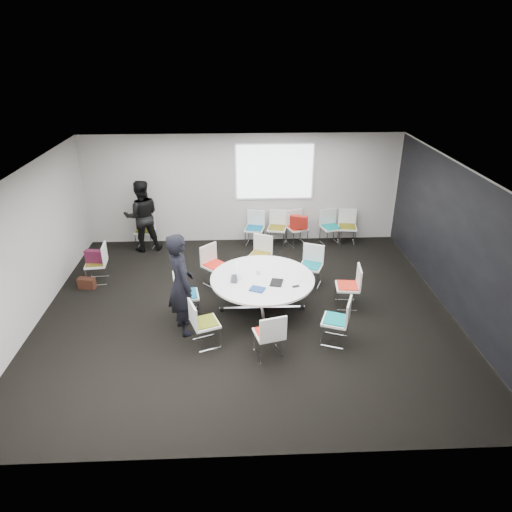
{
  "coord_description": "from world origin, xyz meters",
  "views": [
    {
      "loc": [
        -0.15,
        -7.7,
        4.92
      ],
      "look_at": [
        0.2,
        0.4,
        1.0
      ],
      "focal_mm": 32.0,
      "sensor_mm": 36.0,
      "label": 1
    }
  ],
  "objects_px": {
    "chair_back_e": "(347,233)",
    "chair_back_c": "(297,234)",
    "chair_back_d": "(330,233)",
    "chair_spare_left": "(98,270)",
    "chair_ring_e": "(187,303)",
    "chair_back_b": "(277,234)",
    "maroon_bag": "(95,256)",
    "person_main": "(181,284)",
    "chair_ring_c": "(260,262)",
    "chair_person_back": "(146,237)",
    "chair_ring_h": "(335,328)",
    "cup": "(258,272)",
    "brown_bag": "(87,283)",
    "chair_ring_d": "(215,272)",
    "laptop": "(237,279)",
    "conference_table": "(262,288)",
    "chair_ring_g": "(269,342)",
    "person_back": "(142,216)",
    "chair_ring_b": "(310,273)",
    "chair_ring_a": "(347,294)",
    "chair_back_a": "(255,235)",
    "chair_ring_f": "(205,331)"
  },
  "relations": [
    {
      "from": "chair_back_b",
      "to": "person_main",
      "type": "distance_m",
      "value": 4.36
    },
    {
      "from": "cup",
      "to": "chair_ring_a",
      "type": "bearing_deg",
      "value": -2.25
    },
    {
      "from": "chair_back_e",
      "to": "chair_back_c",
      "type": "bearing_deg",
      "value": 8.24
    },
    {
      "from": "chair_ring_a",
      "to": "chair_ring_f",
      "type": "bearing_deg",
      "value": 119.01
    },
    {
      "from": "chair_ring_d",
      "to": "laptop",
      "type": "bearing_deg",
      "value": 67.31
    },
    {
      "from": "chair_ring_c",
      "to": "maroon_bag",
      "type": "distance_m",
      "value": 3.62
    },
    {
      "from": "chair_ring_d",
      "to": "chair_back_c",
      "type": "xyz_separation_m",
      "value": [
        2.04,
        2.05,
        0.0
      ]
    },
    {
      "from": "chair_back_b",
      "to": "chair_spare_left",
      "type": "xyz_separation_m",
      "value": [
        -4.1,
        -1.84,
        0.0
      ]
    },
    {
      "from": "chair_back_a",
      "to": "chair_person_back",
      "type": "xyz_separation_m",
      "value": [
        -2.8,
        -0.0,
        0.0
      ]
    },
    {
      "from": "chair_ring_g",
      "to": "chair_back_b",
      "type": "bearing_deg",
      "value": 68.69
    },
    {
      "from": "chair_back_a",
      "to": "chair_ring_d",
      "type": "bearing_deg",
      "value": 79.54
    },
    {
      "from": "chair_back_d",
      "to": "maroon_bag",
      "type": "relative_size",
      "value": 2.2
    },
    {
      "from": "chair_ring_h",
      "to": "cup",
      "type": "relative_size",
      "value": 9.78
    },
    {
      "from": "chair_back_c",
      "to": "person_main",
      "type": "height_order",
      "value": "person_main"
    },
    {
      "from": "chair_ring_c",
      "to": "maroon_bag",
      "type": "height_order",
      "value": "chair_ring_c"
    },
    {
      "from": "chair_back_e",
      "to": "person_main",
      "type": "distance_m",
      "value": 5.46
    },
    {
      "from": "chair_ring_c",
      "to": "brown_bag",
      "type": "height_order",
      "value": "chair_ring_c"
    },
    {
      "from": "chair_ring_d",
      "to": "chair_ring_g",
      "type": "xyz_separation_m",
      "value": [
        1.0,
        -2.56,
        0.0
      ]
    },
    {
      "from": "chair_spare_left",
      "to": "chair_back_a",
      "type": "bearing_deg",
      "value": -67.86
    },
    {
      "from": "chair_back_a",
      "to": "brown_bag",
      "type": "distance_m",
      "value": 4.28
    },
    {
      "from": "conference_table",
      "to": "cup",
      "type": "height_order",
      "value": "cup"
    },
    {
      "from": "chair_ring_b",
      "to": "chair_ring_d",
      "type": "relative_size",
      "value": 1.0
    },
    {
      "from": "chair_back_d",
      "to": "chair_spare_left",
      "type": "bearing_deg",
      "value": 2.26
    },
    {
      "from": "chair_ring_b",
      "to": "person_main",
      "type": "distance_m",
      "value": 3.13
    },
    {
      "from": "chair_ring_c",
      "to": "chair_spare_left",
      "type": "relative_size",
      "value": 1.0
    },
    {
      "from": "chair_back_e",
      "to": "chair_back_d",
      "type": "bearing_deg",
      "value": 8.26
    },
    {
      "from": "chair_ring_d",
      "to": "chair_back_a",
      "type": "xyz_separation_m",
      "value": [
        0.95,
        2.05,
        0.0
      ]
    },
    {
      "from": "conference_table",
      "to": "chair_spare_left",
      "type": "height_order",
      "value": "chair_spare_left"
    },
    {
      "from": "chair_back_d",
      "to": "laptop",
      "type": "bearing_deg",
      "value": 36.51
    },
    {
      "from": "chair_ring_e",
      "to": "maroon_bag",
      "type": "relative_size",
      "value": 2.2
    },
    {
      "from": "chair_ring_d",
      "to": "chair_ring_f",
      "type": "distance_m",
      "value": 2.2
    },
    {
      "from": "person_back",
      "to": "cup",
      "type": "xyz_separation_m",
      "value": [
        2.74,
        -2.85,
        -0.13
      ]
    },
    {
      "from": "chair_ring_d",
      "to": "brown_bag",
      "type": "bearing_deg",
      "value": -43.02
    },
    {
      "from": "chair_spare_left",
      "to": "person_back",
      "type": "bearing_deg",
      "value": -28.85
    },
    {
      "from": "chair_spare_left",
      "to": "brown_bag",
      "type": "distance_m",
      "value": 0.38
    },
    {
      "from": "chair_ring_a",
      "to": "chair_ring_e",
      "type": "height_order",
      "value": "same"
    },
    {
      "from": "person_back",
      "to": "chair_ring_b",
      "type": "bearing_deg",
      "value": 140.3
    },
    {
      "from": "cup",
      "to": "brown_bag",
      "type": "distance_m",
      "value": 3.81
    },
    {
      "from": "chair_ring_e",
      "to": "chair_back_b",
      "type": "height_order",
      "value": "same"
    },
    {
      "from": "cup",
      "to": "person_back",
      "type": "bearing_deg",
      "value": 133.9
    },
    {
      "from": "chair_ring_c",
      "to": "maroon_bag",
      "type": "xyz_separation_m",
      "value": [
        -3.6,
        -0.24,
        0.34
      ]
    },
    {
      "from": "chair_ring_h",
      "to": "chair_back_d",
      "type": "height_order",
      "value": "same"
    },
    {
      "from": "chair_ring_b",
      "to": "chair_person_back",
      "type": "xyz_separation_m",
      "value": [
        -3.92,
        2.16,
        0.0
      ]
    },
    {
      "from": "person_main",
      "to": "maroon_bag",
      "type": "height_order",
      "value": "person_main"
    },
    {
      "from": "chair_back_b",
      "to": "brown_bag",
      "type": "bearing_deg",
      "value": 39.77
    },
    {
      "from": "person_back",
      "to": "chair_person_back",
      "type": "bearing_deg",
      "value": -103.47
    },
    {
      "from": "chair_back_c",
      "to": "chair_person_back",
      "type": "relative_size",
      "value": 1.0
    },
    {
      "from": "chair_back_b",
      "to": "person_main",
      "type": "xyz_separation_m",
      "value": [
        -2.04,
        -3.79,
        0.69
      ]
    },
    {
      "from": "chair_ring_a",
      "to": "brown_bag",
      "type": "bearing_deg",
      "value": 86.37
    },
    {
      "from": "conference_table",
      "to": "chair_ring_g",
      "type": "height_order",
      "value": "chair_ring_g"
    }
  ]
}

